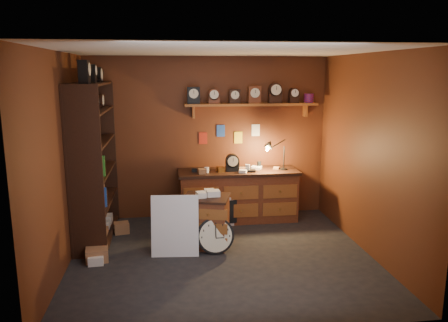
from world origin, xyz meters
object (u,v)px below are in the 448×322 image
Objects in this scene: workbench at (238,192)px; low_cabinet at (206,219)px; big_round_clock at (215,236)px; shelving_unit at (91,155)px.

low_cabinet is at bearing -121.19° from workbench.
low_cabinet reaches higher than big_round_clock.
low_cabinet is 1.60× the size of big_round_clock.
workbench reaches higher than big_round_clock.
shelving_unit reaches higher than workbench.
shelving_unit reaches higher than low_cabinet.
workbench is 1.45m from big_round_clock.
workbench is at bearing 12.37° from shelving_unit.
low_cabinet is (1.62, -0.55, -0.86)m from shelving_unit.
low_cabinet is 0.33m from big_round_clock.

